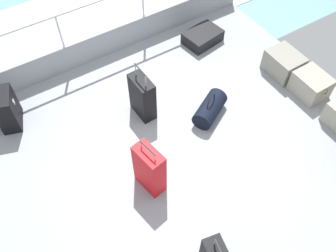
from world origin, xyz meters
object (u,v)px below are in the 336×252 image
cargo_crate_0 (284,64)px  cargo_crate_1 (311,85)px  suitcase_1 (142,97)px  suitcase_2 (7,109)px  suitcase_4 (149,169)px  suitcase_3 (203,37)px  duffel_bag (210,109)px

cargo_crate_0 → cargo_crate_1: (0.54, 0.04, -0.01)m
suitcase_1 → suitcase_2: (-0.83, -1.66, -0.05)m
suitcase_4 → cargo_crate_0: bearing=102.1°
suitcase_1 → suitcase_3: size_ratio=1.29×
duffel_bag → cargo_crate_1: bearing=73.6°
suitcase_1 → duffel_bag: bearing=54.1°
suitcase_1 → suitcase_3: (-0.81, 1.62, -0.23)m
suitcase_3 → duffel_bag: size_ratio=1.04×
suitcase_1 → suitcase_3: 1.83m
suitcase_1 → suitcase_2: size_ratio=1.28×
duffel_bag → suitcase_4: bearing=-68.8°
suitcase_1 → suitcase_2: 1.86m
suitcase_4 → suitcase_3: bearing=131.1°
suitcase_1 → cargo_crate_0: bearing=78.4°
cargo_crate_0 → suitcase_1: size_ratio=0.66×
suitcase_4 → suitcase_2: bearing=-148.6°
duffel_bag → cargo_crate_0: bearing=93.7°
cargo_crate_0 → cargo_crate_1: 0.55m
suitcase_4 → duffel_bag: 1.39m
cargo_crate_1 → suitcase_3: bearing=-159.7°
cargo_crate_0 → suitcase_3: 1.42m
cargo_crate_1 → suitcase_2: size_ratio=0.79×
suitcase_4 → duffel_bag: (-0.50, 1.28, -0.21)m
suitcase_2 → suitcase_4: suitcase_4 is taller
cargo_crate_1 → duffel_bag: 1.59m
cargo_crate_1 → suitcase_3: (-1.81, -0.67, -0.07)m
cargo_crate_1 → suitcase_2: suitcase_2 is taller
suitcase_1 → cargo_crate_1: bearing=66.3°
cargo_crate_0 → suitcase_1: suitcase_1 is taller
cargo_crate_1 → duffel_bag: bearing=-106.4°
cargo_crate_1 → suitcase_2: 4.36m
suitcase_1 → duffel_bag: (0.56, 0.77, -0.19)m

